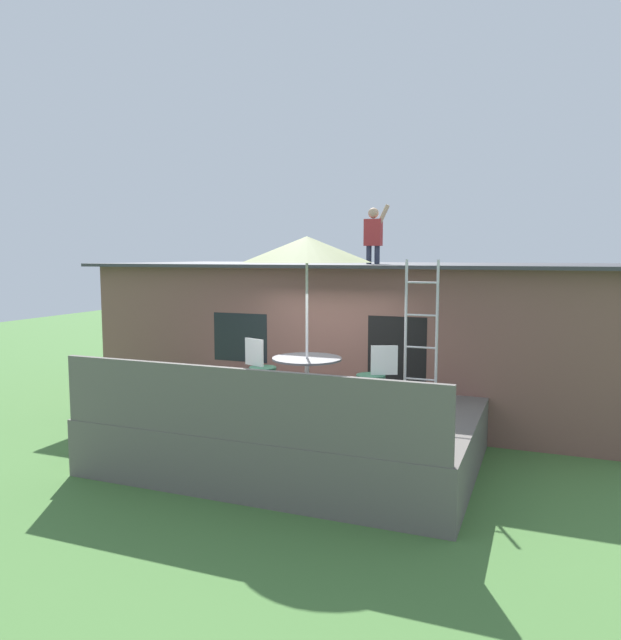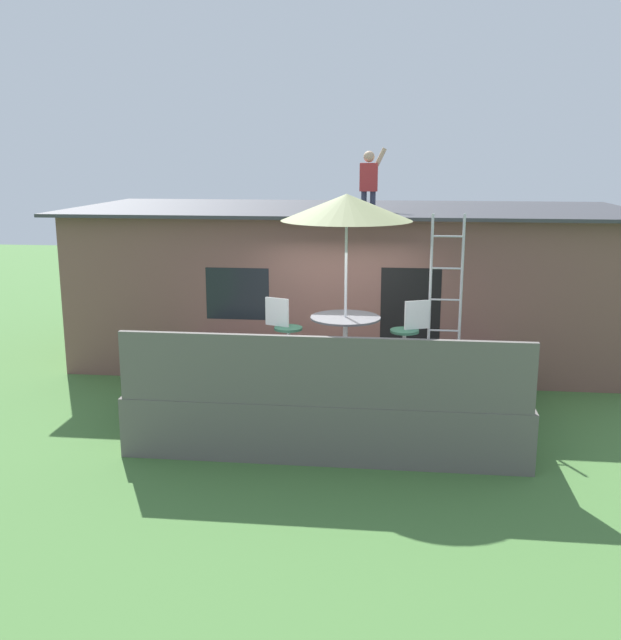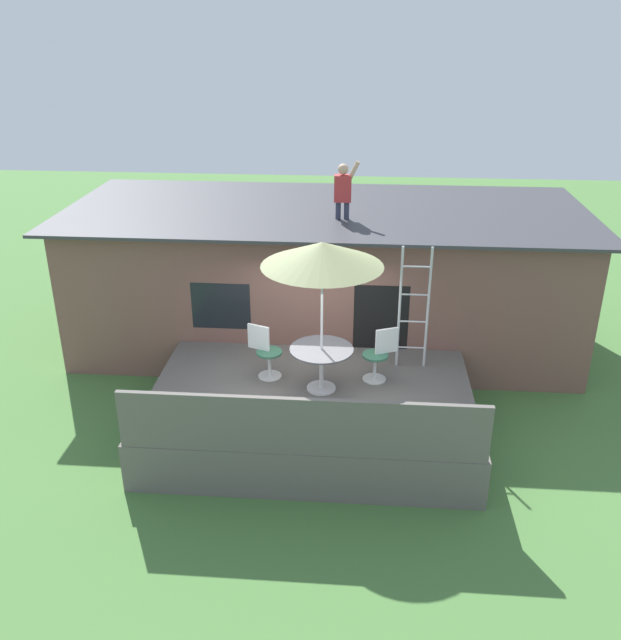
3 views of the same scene
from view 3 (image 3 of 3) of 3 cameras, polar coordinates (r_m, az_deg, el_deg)
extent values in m
plane|color=#477538|center=(11.79, 0.10, -9.14)|extent=(40.00, 40.00, 0.00)
cube|color=brown|center=(14.36, 1.23, 3.58)|extent=(10.00, 4.00, 2.84)
cube|color=#38383D|center=(13.91, 1.29, 9.18)|extent=(10.50, 4.50, 0.06)
cube|color=black|center=(12.71, -7.49, 1.17)|extent=(1.10, 0.03, 0.90)
cube|color=black|center=(12.66, 5.84, -1.33)|extent=(1.00, 0.03, 2.00)
cube|color=#605B56|center=(11.57, 0.10, -7.48)|extent=(5.29, 3.77, 0.80)
cube|color=#605B56|center=(9.57, -0.77, -8.91)|extent=(5.19, 0.08, 0.90)
cylinder|color=silver|center=(11.36, 0.91, -5.69)|extent=(0.48, 0.48, 0.03)
cylinder|color=silver|center=(11.19, 0.92, -4.12)|extent=(0.07, 0.07, 0.71)
cylinder|color=#4C4C51|center=(11.02, 0.93, -2.47)|extent=(1.04, 1.04, 0.03)
cylinder|color=silver|center=(10.82, 0.95, -0.24)|extent=(0.04, 0.04, 2.40)
cone|color=#8C9360|center=(10.40, 0.99, 5.53)|extent=(1.90, 1.90, 0.38)
cylinder|color=silver|center=(11.73, 7.46, 1.02)|extent=(0.04, 0.04, 2.20)
cylinder|color=silver|center=(11.77, 9.79, 0.94)|extent=(0.04, 0.04, 2.20)
cylinder|color=silver|center=(12.06, 8.40, -2.29)|extent=(0.48, 0.03, 0.03)
cylinder|color=silver|center=(11.85, 8.55, -0.13)|extent=(0.48, 0.03, 0.03)
cylinder|color=silver|center=(11.65, 8.70, 2.11)|extent=(0.48, 0.03, 0.03)
cylinder|color=silver|center=(11.48, 8.85, 4.42)|extent=(0.48, 0.03, 0.03)
cylinder|color=#33384C|center=(13.14, 2.33, 9.16)|extent=(0.10, 0.10, 0.34)
cylinder|color=#33384C|center=(13.13, 3.04, 9.14)|extent=(0.10, 0.10, 0.34)
cube|color=#B73333|center=(13.03, 2.72, 10.94)|extent=(0.32, 0.20, 0.50)
sphere|color=tan|center=(12.96, 2.75, 12.49)|extent=(0.20, 0.20, 0.20)
cylinder|color=tan|center=(12.96, 3.56, 12.21)|extent=(0.26, 0.08, 0.44)
cylinder|color=silver|center=(11.75, -3.41, -4.67)|extent=(0.40, 0.40, 0.02)
cylinder|color=silver|center=(11.65, -3.44, -3.72)|extent=(0.06, 0.06, 0.44)
cylinder|color=#33664C|center=(11.54, -3.47, -2.72)|extent=(0.44, 0.44, 0.04)
cube|color=silver|center=(11.53, -4.37, -1.45)|extent=(0.39, 0.18, 0.44)
cylinder|color=silver|center=(11.69, 5.35, -4.92)|extent=(0.40, 0.40, 0.02)
cylinder|color=silver|center=(11.58, 5.39, -3.97)|extent=(0.06, 0.06, 0.44)
cylinder|color=#33664C|center=(11.48, 5.43, -2.96)|extent=(0.44, 0.44, 0.04)
cube|color=silver|center=(11.45, 6.39, -1.74)|extent=(0.38, 0.20, 0.44)
camera|label=1|loc=(4.65, 46.43, -33.28)|focal=33.82mm
camera|label=2|loc=(2.69, 4.77, -80.22)|focal=40.93mm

